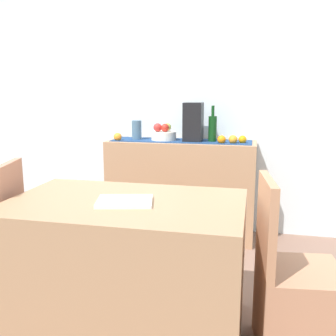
{
  "coord_description": "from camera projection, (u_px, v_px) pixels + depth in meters",
  "views": [
    {
      "loc": [
        0.59,
        -2.4,
        1.3
      ],
      "look_at": [
        -0.02,
        0.35,
        0.74
      ],
      "focal_mm": 41.17,
      "sensor_mm": 36.0,
      "label": 1
    }
  ],
  "objects": [
    {
      "name": "sideboard_console",
      "position": [
        181.0,
        189.0,
        3.48
      ],
      "size": [
        1.3,
        0.42,
        0.87
      ],
      "primitive_type": "cube",
      "color": "tan",
      "rests_on": "ground"
    },
    {
      "name": "orange_loose_mid",
      "position": [
        233.0,
        139.0,
        3.21
      ],
      "size": [
        0.07,
        0.07,
        0.07
      ],
      "primitive_type": "sphere",
      "color": "orange",
      "rests_on": "sideboard_console"
    },
    {
      "name": "apple_upper",
      "position": [
        165.0,
        128.0,
        3.37
      ],
      "size": [
        0.07,
        0.07,
        0.07
      ],
      "primitive_type": "sphere",
      "color": "red",
      "rests_on": "fruit_bowl"
    },
    {
      "name": "orange_loose_near_bowl",
      "position": [
        242.0,
        140.0,
        3.23
      ],
      "size": [
        0.07,
        0.07,
        0.07
      ],
      "primitive_type": "sphere",
      "color": "orange",
      "rests_on": "sideboard_console"
    },
    {
      "name": "ceramic_vase",
      "position": [
        137.0,
        130.0,
        3.46
      ],
      "size": [
        0.09,
        0.09,
        0.17
      ],
      "primitive_type": "cylinder",
      "color": "slate",
      "rests_on": "sideboard_console"
    },
    {
      "name": "orange_loose_far",
      "position": [
        222.0,
        140.0,
        3.22
      ],
      "size": [
        0.07,
        0.07,
        0.07
      ],
      "primitive_type": "sphere",
      "color": "orange",
      "rests_on": "sideboard_console"
    },
    {
      "name": "dining_table",
      "position": [
        127.0,
        266.0,
        2.09
      ],
      "size": [
        1.24,
        0.78,
        0.74
      ],
      "primitive_type": "cube",
      "color": "#AB7E5A",
      "rests_on": "ground"
    },
    {
      "name": "open_book",
      "position": [
        125.0,
        201.0,
        1.97
      ],
      "size": [
        0.32,
        0.27,
        0.02
      ],
      "primitive_type": "cube",
      "rotation": [
        0.0,
        0.0,
        0.24
      ],
      "color": "white",
      "rests_on": "dining_table"
    },
    {
      "name": "orange_loose_end",
      "position": [
        118.0,
        137.0,
        3.4
      ],
      "size": [
        0.07,
        0.07,
        0.07
      ],
      "primitive_type": "sphere",
      "color": "orange",
      "rests_on": "sideboard_console"
    },
    {
      "name": "apple_left",
      "position": [
        158.0,
        127.0,
        3.38
      ],
      "size": [
        0.07,
        0.07,
        0.07
      ],
      "primitive_type": "sphere",
      "color": "red",
      "rests_on": "fruit_bowl"
    },
    {
      "name": "apple_right",
      "position": [
        167.0,
        127.0,
        3.46
      ],
      "size": [
        0.07,
        0.07,
        0.07
      ],
      "primitive_type": "sphere",
      "color": "#98A33E",
      "rests_on": "fruit_bowl"
    },
    {
      "name": "table_runner",
      "position": [
        181.0,
        141.0,
        3.39
      ],
      "size": [
        1.22,
        0.32,
        0.01
      ],
      "primitive_type": "cube",
      "color": "navy",
      "rests_on": "sideboard_console"
    },
    {
      "name": "wine_bottle",
      "position": [
        213.0,
        128.0,
        3.31
      ],
      "size": [
        0.07,
        0.07,
        0.31
      ],
      "color": "#103C16",
      "rests_on": "sideboard_console"
    },
    {
      "name": "fruit_bowl",
      "position": [
        164.0,
        136.0,
        3.42
      ],
      "size": [
        0.22,
        0.22,
        0.08
      ],
      "primitive_type": "cylinder",
      "color": "white",
      "rests_on": "table_runner"
    },
    {
      "name": "room_wall_rear",
      "position": [
        190.0,
        86.0,
        3.54
      ],
      "size": [
        6.4,
        0.06,
        2.7
      ],
      "primitive_type": "cube",
      "color": "silver",
      "rests_on": "ground"
    },
    {
      "name": "chair_by_corner",
      "position": [
        296.0,
        303.0,
        1.92
      ],
      "size": [
        0.44,
        0.44,
        0.9
      ],
      "color": "tan",
      "rests_on": "ground"
    },
    {
      "name": "coffee_maker",
      "position": [
        193.0,
        122.0,
        3.34
      ],
      "size": [
        0.16,
        0.18,
        0.34
      ],
      "primitive_type": "cube",
      "color": "black",
      "rests_on": "sideboard_console"
    },
    {
      "name": "ground_plane",
      "position": [
        160.0,
        283.0,
        2.68
      ],
      "size": [
        6.4,
        6.4,
        0.02
      ],
      "primitive_type": "cube",
      "color": "#816051",
      "rests_on": "ground"
    }
  ]
}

